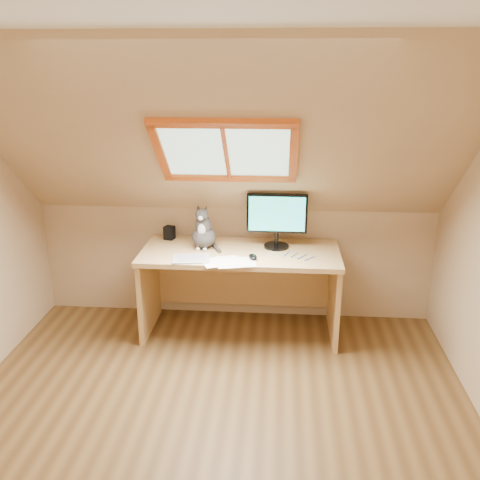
{
  "coord_description": "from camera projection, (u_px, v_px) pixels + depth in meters",
  "views": [
    {
      "loc": [
        0.4,
        -2.76,
        2.25
      ],
      "look_at": [
        0.1,
        1.0,
        0.97
      ],
      "focal_mm": 40.0,
      "sensor_mm": 36.0,
      "label": 1
    }
  ],
  "objects": [
    {
      "name": "ground",
      "position": [
        211.0,
        436.0,
        3.35
      ],
      "size": [
        3.5,
        3.5,
        0.0
      ],
      "primitive_type": "plane",
      "color": "brown",
      "rests_on": "ground"
    },
    {
      "name": "room_shell",
      "position": [
        204.0,
        223.0,
        2.81
      ],
      "size": [
        3.52,
        3.52,
        2.41
      ],
      "color": "tan",
      "rests_on": "ground"
    },
    {
      "name": "desk",
      "position": [
        241.0,
        273.0,
        4.55
      ],
      "size": [
        1.64,
        0.72,
        0.75
      ],
      "color": "tan",
      "rests_on": "ground"
    },
    {
      "name": "monitor",
      "position": [
        277.0,
        217.0,
        4.4
      ],
      "size": [
        0.5,
        0.21,
        0.46
      ],
      "color": "black",
      "rests_on": "desk"
    },
    {
      "name": "cat",
      "position": [
        204.0,
        232.0,
        4.45
      ],
      "size": [
        0.23,
        0.27,
        0.38
      ],
      "color": "#433D3B",
      "rests_on": "desk"
    },
    {
      "name": "desk_speaker",
      "position": [
        169.0,
        233.0,
        4.68
      ],
      "size": [
        0.1,
        0.1,
        0.12
      ],
      "primitive_type": "cube",
      "rotation": [
        0.0,
        0.0,
        -0.29
      ],
      "color": "black",
      "rests_on": "desk"
    },
    {
      "name": "graphics_tablet",
      "position": [
        191.0,
        259.0,
        4.21
      ],
      "size": [
        0.32,
        0.25,
        0.01
      ],
      "primitive_type": "cube",
      "rotation": [
        0.0,
        0.0,
        0.15
      ],
      "color": "#B2B2B7",
      "rests_on": "desk"
    },
    {
      "name": "mouse",
      "position": [
        253.0,
        257.0,
        4.23
      ],
      "size": [
        0.09,
        0.12,
        0.03
      ],
      "primitive_type": "ellipsoid",
      "rotation": [
        0.0,
        0.0,
        0.32
      ],
      "color": "black",
      "rests_on": "desk"
    },
    {
      "name": "papers",
      "position": [
        231.0,
        261.0,
        4.17
      ],
      "size": [
        0.35,
        0.3,
        0.01
      ],
      "color": "white",
      "rests_on": "desk"
    },
    {
      "name": "cables",
      "position": [
        286.0,
        256.0,
        4.27
      ],
      "size": [
        0.51,
        0.26,
        0.01
      ],
      "color": "silver",
      "rests_on": "desk"
    }
  ]
}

